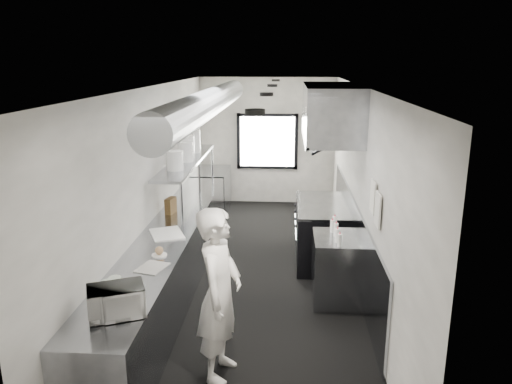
% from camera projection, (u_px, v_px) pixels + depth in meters
% --- Properties ---
extents(floor, '(3.00, 8.00, 0.01)m').
position_uv_depth(floor, '(255.00, 275.00, 7.44)').
color(floor, black).
rests_on(floor, ground).
extents(ceiling, '(3.00, 8.00, 0.01)m').
position_uv_depth(ceiling, '(255.00, 87.00, 6.71)').
color(ceiling, silver).
rests_on(ceiling, wall_back).
extents(wall_back, '(3.00, 0.02, 2.80)m').
position_uv_depth(wall_back, '(267.00, 141.00, 10.93)').
color(wall_back, silver).
rests_on(wall_back, floor).
extents(wall_front, '(3.00, 0.02, 2.80)m').
position_uv_depth(wall_front, '(214.00, 337.00, 3.22)').
color(wall_front, silver).
rests_on(wall_front, floor).
extents(wall_left, '(0.02, 8.00, 2.80)m').
position_uv_depth(wall_left, '(153.00, 184.00, 7.17)').
color(wall_left, silver).
rests_on(wall_left, floor).
extents(wall_right, '(0.02, 8.00, 2.80)m').
position_uv_depth(wall_right, '(360.00, 188.00, 6.98)').
color(wall_right, silver).
rests_on(wall_right, floor).
extents(wall_cladding, '(0.03, 5.50, 1.10)m').
position_uv_depth(wall_cladding, '(353.00, 236.00, 7.49)').
color(wall_cladding, gray).
rests_on(wall_cladding, wall_right).
extents(hvac_duct, '(0.40, 6.40, 0.40)m').
position_uv_depth(hvac_duct, '(210.00, 103.00, 7.21)').
color(hvac_duct, '#999DA2').
rests_on(hvac_duct, ceiling).
extents(service_window, '(1.36, 0.05, 1.25)m').
position_uv_depth(service_window, '(267.00, 142.00, 10.90)').
color(service_window, white).
rests_on(service_window, wall_back).
extents(exhaust_hood, '(0.81, 2.20, 0.88)m').
position_uv_depth(exhaust_hood, '(331.00, 112.00, 7.42)').
color(exhaust_hood, gray).
rests_on(exhaust_hood, ceiling).
extents(prep_counter, '(0.70, 6.00, 0.90)m').
position_uv_depth(prep_counter, '(172.00, 259.00, 6.92)').
color(prep_counter, gray).
rests_on(prep_counter, floor).
extents(pass_shelf, '(0.45, 3.00, 0.68)m').
position_uv_depth(pass_shelf, '(187.00, 162.00, 8.08)').
color(pass_shelf, gray).
rests_on(pass_shelf, prep_counter).
extents(range, '(0.88, 1.60, 0.94)m').
position_uv_depth(range, '(322.00, 232.00, 7.93)').
color(range, black).
rests_on(range, floor).
extents(bottle_station, '(0.65, 0.80, 0.90)m').
position_uv_depth(bottle_station, '(337.00, 269.00, 6.58)').
color(bottle_station, gray).
rests_on(bottle_station, floor).
extents(far_work_table, '(0.70, 1.20, 0.90)m').
position_uv_depth(far_work_table, '(212.00, 191.00, 10.48)').
color(far_work_table, gray).
rests_on(far_work_table, floor).
extents(notice_sheet_a, '(0.02, 0.28, 0.38)m').
position_uv_depth(notice_sheet_a, '(373.00, 197.00, 5.78)').
color(notice_sheet_a, white).
rests_on(notice_sheet_a, wall_right).
extents(notice_sheet_b, '(0.02, 0.28, 0.38)m').
position_uv_depth(notice_sheet_b, '(378.00, 210.00, 5.45)').
color(notice_sheet_b, white).
rests_on(notice_sheet_b, wall_right).
extents(line_cook, '(0.53, 0.72, 1.80)m').
position_uv_depth(line_cook, '(220.00, 294.00, 4.89)').
color(line_cook, silver).
rests_on(line_cook, floor).
extents(microwave, '(0.56, 0.50, 0.28)m').
position_uv_depth(microwave, '(116.00, 301.00, 4.47)').
color(microwave, silver).
rests_on(microwave, prep_counter).
extents(deli_tub_a, '(0.19, 0.19, 0.11)m').
position_uv_depth(deli_tub_a, '(108.00, 286.00, 4.95)').
color(deli_tub_a, silver).
rests_on(deli_tub_a, prep_counter).
extents(deli_tub_b, '(0.15, 0.15, 0.09)m').
position_uv_depth(deli_tub_b, '(115.00, 281.00, 5.07)').
color(deli_tub_b, silver).
rests_on(deli_tub_b, prep_counter).
extents(newspaper, '(0.37, 0.42, 0.01)m').
position_uv_depth(newspaper, '(152.00, 267.00, 5.52)').
color(newspaper, silver).
rests_on(newspaper, prep_counter).
extents(small_plate, '(0.23, 0.23, 0.02)m').
position_uv_depth(small_plate, '(159.00, 255.00, 5.85)').
color(small_plate, white).
rests_on(small_plate, prep_counter).
extents(pastry, '(0.10, 0.10, 0.10)m').
position_uv_depth(pastry, '(159.00, 251.00, 5.84)').
color(pastry, tan).
rests_on(pastry, small_plate).
extents(cutting_board, '(0.58, 0.65, 0.02)m').
position_uv_depth(cutting_board, '(167.00, 234.00, 6.56)').
color(cutting_board, silver).
rests_on(cutting_board, prep_counter).
extents(knife_block, '(0.15, 0.24, 0.24)m').
position_uv_depth(knife_block, '(171.00, 206.00, 7.45)').
color(knife_block, brown).
rests_on(knife_block, prep_counter).
extents(plate_stack_a, '(0.25, 0.25, 0.29)m').
position_uv_depth(plate_stack_a, '(175.00, 160.00, 7.28)').
color(plate_stack_a, white).
rests_on(plate_stack_a, pass_shelf).
extents(plate_stack_b, '(0.33, 0.33, 0.32)m').
position_uv_depth(plate_stack_b, '(186.00, 152.00, 7.89)').
color(plate_stack_b, white).
rests_on(plate_stack_b, pass_shelf).
extents(plate_stack_c, '(0.30, 0.30, 0.38)m').
position_uv_depth(plate_stack_c, '(186.00, 147.00, 8.17)').
color(plate_stack_c, white).
rests_on(plate_stack_c, pass_shelf).
extents(plate_stack_d, '(0.31, 0.31, 0.40)m').
position_uv_depth(plate_stack_d, '(193.00, 141.00, 8.66)').
color(plate_stack_d, white).
rests_on(plate_stack_d, pass_shelf).
extents(squeeze_bottle_a, '(0.06, 0.06, 0.16)m').
position_uv_depth(squeeze_bottle_a, '(340.00, 240.00, 6.13)').
color(squeeze_bottle_a, silver).
rests_on(squeeze_bottle_a, bottle_station).
extents(squeeze_bottle_b, '(0.07, 0.07, 0.18)m').
position_uv_depth(squeeze_bottle_b, '(337.00, 236.00, 6.26)').
color(squeeze_bottle_b, silver).
rests_on(squeeze_bottle_b, bottle_station).
extents(squeeze_bottle_c, '(0.07, 0.07, 0.18)m').
position_uv_depth(squeeze_bottle_c, '(336.00, 230.00, 6.48)').
color(squeeze_bottle_c, silver).
rests_on(squeeze_bottle_c, bottle_station).
extents(squeeze_bottle_d, '(0.06, 0.06, 0.17)m').
position_uv_depth(squeeze_bottle_d, '(332.00, 226.00, 6.62)').
color(squeeze_bottle_d, silver).
rests_on(squeeze_bottle_d, bottle_station).
extents(squeeze_bottle_e, '(0.07, 0.07, 0.19)m').
position_uv_depth(squeeze_bottle_e, '(335.00, 223.00, 6.74)').
color(squeeze_bottle_e, silver).
rests_on(squeeze_bottle_e, bottle_station).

